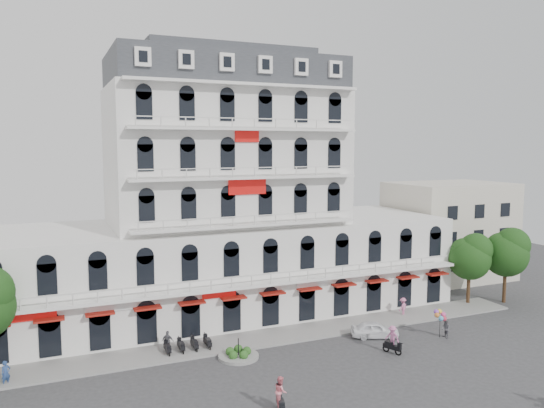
{
  "coord_description": "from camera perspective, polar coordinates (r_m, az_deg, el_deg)",
  "views": [
    {
      "loc": [
        -16.27,
        -31.86,
        16.55
      ],
      "look_at": [
        1.57,
        10.0,
        11.57
      ],
      "focal_mm": 35.0,
      "sensor_mm": 36.0,
      "label": 1
    }
  ],
  "objects": [
    {
      "name": "pedestrian_far",
      "position": [
        42.72,
        -26.71,
        -15.96
      ],
      "size": [
        0.77,
        0.69,
        1.76
      ],
      "primitive_type": "imported",
      "rotation": [
        0.0,
        0.0,
        0.55
      ],
      "color": "navy",
      "rests_on": "ground"
    },
    {
      "name": "parked_scooter_row",
      "position": [
        45.01,
        -9.04,
        -15.41
      ],
      "size": [
        4.4,
        1.8,
        1.1
      ],
      "primitive_type": null,
      "color": "black",
      "rests_on": "ground"
    },
    {
      "name": "rider_southwest",
      "position": [
        35.02,
        0.93,
        -19.7
      ],
      "size": [
        0.93,
        1.67,
        2.36
      ],
      "rotation": [
        0.0,
        0.0,
        1.31
      ],
      "color": "black",
      "rests_on": "ground"
    },
    {
      "name": "rider_center",
      "position": [
        44.74,
        12.81,
        -13.94
      ],
      "size": [
        1.12,
        1.59,
        2.31
      ],
      "rotation": [
        0.0,
        0.0,
        5.15
      ],
      "color": "black",
      "rests_on": "ground"
    },
    {
      "name": "sidewalk",
      "position": [
        46.96,
        -1.32,
        -14.29
      ],
      "size": [
        53.0,
        4.0,
        0.16
      ],
      "primitive_type": "cube",
      "color": "gray",
      "rests_on": "ground"
    },
    {
      "name": "balloon_vendor",
      "position": [
        49.3,
        17.97,
        -12.11
      ],
      "size": [
        1.33,
        1.26,
        2.45
      ],
      "color": "slate",
      "rests_on": "ground"
    },
    {
      "name": "flank_building_east",
      "position": [
        70.3,
        18.46,
        -2.71
      ],
      "size": [
        14.0,
        10.0,
        12.0
      ],
      "primitive_type": "cube",
      "color": "beige",
      "rests_on": "ground"
    },
    {
      "name": "traffic_island",
      "position": [
        43.3,
        -3.63,
        -15.87
      ],
      "size": [
        3.2,
        3.2,
        1.6
      ],
      "color": "gray",
      "rests_on": "ground"
    },
    {
      "name": "tree_east_outer",
      "position": [
        61.26,
        23.93,
        -4.64
      ],
      "size": [
        4.65,
        4.65,
        8.05
      ],
      "color": "#382314",
      "rests_on": "ground"
    },
    {
      "name": "main_building",
      "position": [
        52.86,
        -4.97,
        -0.94
      ],
      "size": [
        45.0,
        15.0,
        25.8
      ],
      "color": "silver",
      "rests_on": "ground"
    },
    {
      "name": "parked_car",
      "position": [
        48.08,
        11.01,
        -13.12
      ],
      "size": [
        4.43,
        3.06,
        1.4
      ],
      "primitive_type": "imported",
      "rotation": [
        0.0,
        0.0,
        1.19
      ],
      "color": "white",
      "rests_on": "ground"
    },
    {
      "name": "tree_east_inner",
      "position": [
        59.2,
        20.55,
        -5.19
      ],
      "size": [
        4.4,
        4.37,
        7.57
      ],
      "color": "#382314",
      "rests_on": "ground"
    },
    {
      "name": "pedestrian_mid",
      "position": [
        45.04,
        -11.15,
        -14.28
      ],
      "size": [
        1.05,
        0.9,
        1.7
      ],
      "primitive_type": "imported",
      "rotation": [
        0.0,
        0.0,
        2.55
      ],
      "color": "#595860",
      "rests_on": "ground"
    },
    {
      "name": "pedestrian_right",
      "position": [
        54.33,
        13.9,
        -10.68
      ],
      "size": [
        1.34,
        1.07,
        1.81
      ],
      "primitive_type": "imported",
      "rotation": [
        0.0,
        0.0,
        3.55
      ],
      "color": "#D26F9D",
      "rests_on": "ground"
    },
    {
      "name": "ground",
      "position": [
        39.42,
        3.8,
        -18.59
      ],
      "size": [
        120.0,
        120.0,
        0.0
      ],
      "primitive_type": "plane",
      "color": "#38383A",
      "rests_on": "ground"
    }
  ]
}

